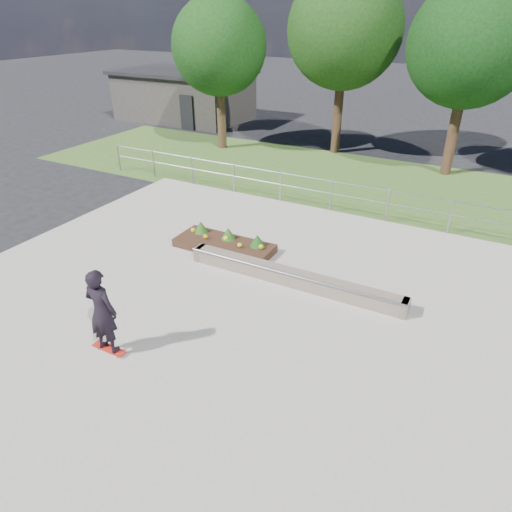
% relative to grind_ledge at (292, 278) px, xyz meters
% --- Properties ---
extents(ground, '(120.00, 120.00, 0.00)m').
position_rel_grind_ledge_xyz_m(ground, '(-0.86, -2.26, -0.26)').
color(ground, black).
rests_on(ground, ground).
extents(grass_verge, '(30.00, 8.00, 0.02)m').
position_rel_grind_ledge_xyz_m(grass_verge, '(-0.86, 8.74, -0.25)').
color(grass_verge, '#375421').
rests_on(grass_verge, ground).
extents(concrete_slab, '(15.00, 15.00, 0.06)m').
position_rel_grind_ledge_xyz_m(concrete_slab, '(-0.86, -2.26, -0.23)').
color(concrete_slab, gray).
rests_on(concrete_slab, ground).
extents(fence, '(20.06, 0.06, 1.20)m').
position_rel_grind_ledge_xyz_m(fence, '(-0.86, 5.24, 0.51)').
color(fence, '#92959A').
rests_on(fence, ground).
extents(building, '(8.40, 5.40, 3.00)m').
position_rel_grind_ledge_xyz_m(building, '(-14.86, 15.74, 1.25)').
color(building, '#302D2B').
rests_on(building, ground).
extents(tree_far_left, '(4.55, 4.55, 7.15)m').
position_rel_grind_ledge_xyz_m(tree_far_left, '(-8.86, 10.74, 4.59)').
color(tree_far_left, '#362315').
rests_on(tree_far_left, ground).
extents(tree_mid_left, '(5.25, 5.25, 8.25)m').
position_rel_grind_ledge_xyz_m(tree_mid_left, '(-3.36, 12.74, 5.34)').
color(tree_mid_left, black).
rests_on(tree_mid_left, ground).
extents(tree_mid_right, '(4.90, 4.90, 7.70)m').
position_rel_grind_ledge_xyz_m(tree_mid_right, '(2.14, 11.74, 4.97)').
color(tree_mid_right, '#352015').
rests_on(tree_mid_right, ground).
extents(grind_ledge, '(6.00, 0.44, 0.43)m').
position_rel_grind_ledge_xyz_m(grind_ledge, '(0.00, 0.00, 0.00)').
color(grind_ledge, brown).
rests_on(grind_ledge, concrete_slab).
extents(planter_bed, '(3.00, 1.20, 0.61)m').
position_rel_grind_ledge_xyz_m(planter_bed, '(-2.62, 0.90, -0.02)').
color(planter_bed, black).
rests_on(planter_bed, concrete_slab).
extents(skateboarder, '(0.80, 0.50, 1.99)m').
position_rel_grind_ledge_xyz_m(skateboarder, '(-2.31, -4.29, 0.83)').
color(skateboarder, silver).
rests_on(skateboarder, concrete_slab).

